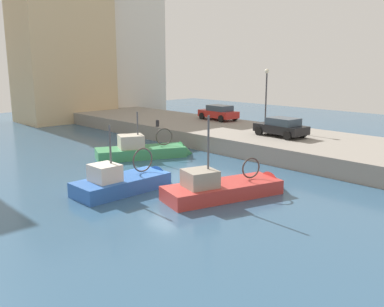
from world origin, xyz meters
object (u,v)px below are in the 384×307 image
Objects in this scene: fishing_boat_green at (146,155)px; parked_car_red at (219,112)px; fishing_boat_red at (229,194)px; mooring_bollard_mid at (157,123)px; fishing_boat_blue at (127,188)px; parked_car_black at (281,127)px; quay_streetlamp at (266,89)px.

fishing_boat_green reaches higher than parked_car_red.
fishing_boat_red is 16.11m from mooring_bollard_mid.
fishing_boat_red reaches higher than fishing_boat_blue.
parked_car_black is at bearing -34.23° from fishing_boat_green.
mooring_bollard_mid is (7.04, 14.43, 1.36)m from fishing_boat_red.
fishing_boat_red reaches higher than parked_car_red.
fishing_boat_green is at bearing 76.45° from fishing_boat_red.
fishing_boat_blue is at bearing -134.17° from fishing_boat_green.
parked_car_black is at bearing 0.34° from fishing_boat_blue.
fishing_boat_blue is 1.44× the size of parked_car_red.
parked_car_red is at bearing 44.75° from fishing_boat_red.
parked_car_red is (16.96, 9.47, 1.80)m from fishing_boat_blue.
fishing_boat_red reaches higher than mooring_bollard_mid.
quay_streetlamp is (-1.17, -6.32, 2.53)m from parked_car_red.
mooring_bollard_mid is (-6.82, 0.69, -0.44)m from parked_car_red.
quay_streetlamp is at bearing -51.10° from mooring_bollard_mid.
fishing_boat_green is 6.61m from mooring_bollard_mid.
parked_car_black is 0.99× the size of parked_car_red.
quay_streetlamp is at bearing 11.29° from fishing_boat_blue.
mooring_bollard_mid is at bearing 63.99° from fishing_boat_red.
fishing_boat_blue is at bearing -179.66° from parked_car_black.
fishing_boat_red is at bearing -157.64° from parked_car_black.
fishing_boat_blue is 1.20× the size of quay_streetlamp.
fishing_boat_blue is 13.80m from parked_car_black.
parked_car_red is (13.86, 13.74, 1.80)m from fishing_boat_red.
parked_car_black is (10.58, 4.35, 1.79)m from fishing_boat_red.
quay_streetlamp reaches higher than parked_car_black.
parked_car_black is at bearing -109.25° from parked_car_red.
quay_streetlamp is at bearing -100.48° from parked_car_red.
parked_car_red is 6.87m from mooring_bollard_mid.
parked_car_red is 7.32× the size of mooring_bollard_mid.
parked_car_black is at bearing -124.50° from quay_streetlamp.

